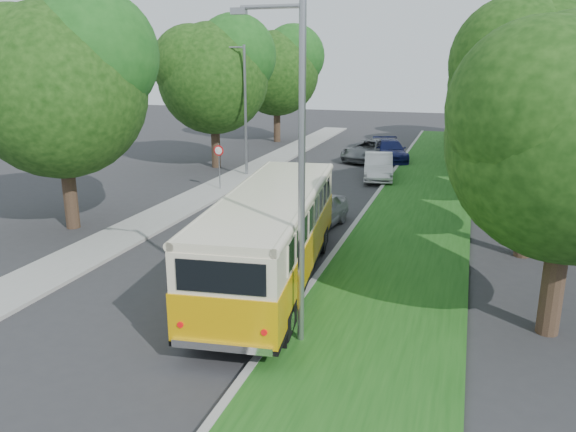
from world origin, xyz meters
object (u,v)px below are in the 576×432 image
(lamppost_far, at_px, (244,106))
(vintage_bus, at_px, (271,239))
(car_silver, at_px, (316,212))
(car_white, at_px, (378,166))
(lamppost_near, at_px, (298,169))
(car_blue, at_px, (390,151))
(car_grey, at_px, (369,150))

(lamppost_far, distance_m, vintage_bus, 17.04)
(lamppost_far, distance_m, car_silver, 11.77)
(car_white, bearing_deg, vintage_bus, -101.48)
(lamppost_near, bearing_deg, lamppost_far, 115.71)
(lamppost_near, height_order, car_blue, lamppost_near)
(car_silver, bearing_deg, lamppost_near, -69.48)
(lamppost_near, bearing_deg, car_blue, 93.14)
(vintage_bus, bearing_deg, car_white, 80.96)
(car_silver, bearing_deg, car_white, 93.32)
(lamppost_near, distance_m, car_grey, 26.33)
(car_white, relative_size, car_grey, 0.89)
(car_blue, bearing_deg, car_silver, -109.65)
(vintage_bus, distance_m, car_blue, 22.98)
(lamppost_near, xyz_separation_m, vintage_bus, (-1.81, 3.23, -2.85))
(car_white, height_order, car_blue, car_white)
(lamppost_near, xyz_separation_m, car_blue, (-1.44, 26.20, -3.66))
(vintage_bus, distance_m, car_grey, 22.72)
(car_silver, distance_m, car_white, 10.54)
(vintage_bus, xyz_separation_m, car_silver, (-0.29, 6.30, -0.81))
(vintage_bus, relative_size, car_blue, 2.08)
(car_blue, bearing_deg, lamppost_near, -104.23)
(lamppost_near, distance_m, vintage_bus, 4.67)
(lamppost_near, xyz_separation_m, car_grey, (-2.80, 25.92, -3.66))
(lamppost_near, bearing_deg, car_silver, 102.43)
(lamppost_far, xyz_separation_m, car_white, (7.68, 1.53, -3.37))
(vintage_bus, height_order, car_white, vintage_bus)
(lamppost_near, height_order, car_grey, lamppost_near)
(vintage_bus, bearing_deg, lamppost_far, 107.88)
(car_silver, height_order, car_white, car_white)
(lamppost_near, height_order, vintage_bus, lamppost_near)
(vintage_bus, height_order, car_grey, vintage_bus)
(lamppost_near, relative_size, lamppost_far, 1.07)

